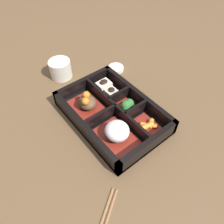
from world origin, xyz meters
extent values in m
plane|color=brown|center=(0.00, 0.00, 0.00)|extent=(3.00, 3.00, 0.00)
cube|color=black|center=(0.00, 0.00, 0.01)|extent=(0.30, 0.21, 0.01)
cube|color=black|center=(0.00, -0.10, 0.02)|extent=(0.30, 0.01, 0.05)
cube|color=black|center=(0.00, 0.10, 0.02)|extent=(0.30, 0.01, 0.05)
cube|color=black|center=(-0.15, 0.00, 0.02)|extent=(0.01, 0.21, 0.05)
cube|color=black|center=(0.15, 0.00, 0.02)|extent=(0.01, 0.21, 0.05)
cube|color=black|center=(0.00, -0.01, 0.02)|extent=(0.28, 0.01, 0.05)
cube|color=black|center=(-0.04, -0.05, 0.02)|extent=(0.01, 0.08, 0.05)
cube|color=black|center=(0.03, -0.05, 0.02)|extent=(0.01, 0.08, 0.05)
cube|color=black|center=(0.00, 0.04, 0.02)|extent=(0.01, 0.10, 0.05)
cube|color=maroon|center=(-0.07, 0.04, 0.01)|extent=(0.12, 0.08, 0.01)
ellipsoid|color=silver|center=(-0.07, 0.04, 0.04)|extent=(0.07, 0.06, 0.05)
cube|color=maroon|center=(0.07, 0.04, 0.01)|extent=(0.12, 0.08, 0.01)
ellipsoid|color=brown|center=(0.07, 0.04, 0.03)|extent=(0.06, 0.05, 0.04)
sphere|color=orange|center=(0.06, 0.05, 0.05)|extent=(0.02, 0.02, 0.02)
sphere|color=orange|center=(0.06, 0.05, 0.05)|extent=(0.02, 0.02, 0.02)
sphere|color=orange|center=(0.08, 0.03, 0.05)|extent=(0.02, 0.02, 0.02)
cube|color=maroon|center=(-0.09, -0.05, 0.01)|extent=(0.07, 0.06, 0.01)
cylinder|color=orange|center=(-0.10, -0.06, 0.02)|extent=(0.03, 0.03, 0.01)
cylinder|color=orange|center=(-0.10, -0.04, 0.02)|extent=(0.02, 0.04, 0.02)
cylinder|color=orange|center=(-0.10, -0.05, 0.02)|extent=(0.04, 0.04, 0.01)
cube|color=maroon|center=(0.00, -0.05, 0.01)|extent=(0.05, 0.06, 0.01)
sphere|color=#2D6B2D|center=(-0.01, -0.04, 0.03)|extent=(0.03, 0.03, 0.03)
sphere|color=#2D6B2D|center=(-0.01, -0.04, 0.03)|extent=(0.03, 0.03, 0.03)
sphere|color=#2D6B2D|center=(-0.01, -0.06, 0.03)|extent=(0.03, 0.03, 0.03)
sphere|color=#2D6B2D|center=(-0.01, -0.04, 0.03)|extent=(0.03, 0.03, 0.03)
sphere|color=#2D6B2D|center=(-0.01, -0.05, 0.03)|extent=(0.03, 0.03, 0.03)
cube|color=maroon|center=(0.08, -0.05, 0.01)|extent=(0.08, 0.06, 0.01)
cube|color=beige|center=(0.06, -0.05, 0.02)|extent=(0.04, 0.03, 0.02)
ellipsoid|color=black|center=(0.06, -0.05, 0.04)|extent=(0.02, 0.02, 0.01)
cube|color=beige|center=(0.10, -0.05, 0.03)|extent=(0.03, 0.04, 0.02)
ellipsoid|color=black|center=(0.10, -0.05, 0.04)|extent=(0.02, 0.03, 0.01)
cylinder|color=beige|center=(0.26, 0.02, 0.03)|extent=(0.07, 0.07, 0.06)
cylinder|color=#597A38|center=(0.26, 0.02, 0.06)|extent=(0.06, 0.06, 0.01)
cylinder|color=beige|center=(0.17, -0.15, 0.01)|extent=(0.06, 0.06, 0.01)
cylinder|color=black|center=(0.17, -0.15, 0.01)|extent=(0.04, 0.04, 0.00)
camera|label=1|loc=(-0.32, 0.25, 0.49)|focal=35.00mm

